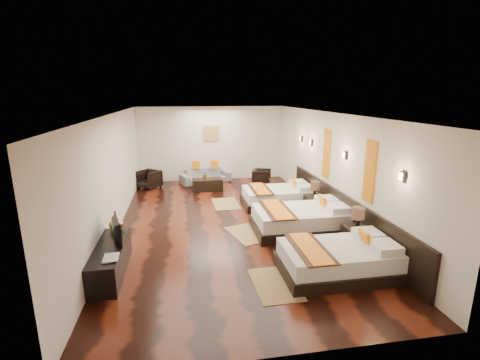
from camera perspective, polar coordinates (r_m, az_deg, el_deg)
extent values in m
cube|color=black|center=(9.01, -1.96, -7.13)|extent=(5.50, 9.50, 0.01)
cube|color=white|center=(8.41, -2.12, 10.95)|extent=(5.50, 9.50, 0.01)
cube|color=silver|center=(13.25, -4.79, 6.01)|extent=(5.50, 0.01, 2.80)
cube|color=silver|center=(8.69, -20.32, 0.83)|extent=(0.01, 9.50, 2.80)
cube|color=silver|center=(9.36, 14.91, 2.16)|extent=(0.01, 9.50, 2.80)
cube|color=black|center=(8.89, 16.39, -4.93)|extent=(0.08, 6.60, 0.90)
cube|color=black|center=(6.88, 15.85, -13.78)|extent=(2.14, 1.33, 0.22)
cube|color=white|center=(6.76, 16.00, -11.79)|extent=(2.04, 1.22, 0.31)
cube|color=orange|center=(6.87, 20.05, -9.15)|extent=(0.16, 0.33, 0.33)
cube|color=#38190F|center=(6.48, 11.53, -11.09)|extent=(0.56, 1.35, 0.02)
cube|color=orange|center=(6.47, 11.54, -10.96)|extent=(0.39, 1.35, 0.02)
cube|color=black|center=(8.59, 10.02, -7.59)|extent=(2.31, 1.43, 0.24)
cube|color=white|center=(8.48, 10.10, -5.79)|extent=(2.20, 1.32, 0.33)
cube|color=orange|center=(8.59, 13.65, -3.65)|extent=(0.17, 0.35, 0.35)
cube|color=#38190F|center=(8.25, 6.18, -4.94)|extent=(0.60, 1.45, 0.02)
cube|color=orange|center=(8.24, 6.18, -4.83)|extent=(0.42, 1.45, 0.02)
cube|color=black|center=(10.42, 6.28, -3.57)|extent=(2.09, 1.29, 0.22)
cube|color=white|center=(10.35, 6.32, -2.21)|extent=(1.99, 1.19, 0.30)
cube|color=orange|center=(10.42, 8.99, -0.65)|extent=(0.16, 0.32, 0.32)
cube|color=#38190F|center=(10.17, 3.38, -1.51)|extent=(0.55, 1.31, 0.02)
cube|color=orange|center=(10.16, 3.38, -1.43)|extent=(0.38, 1.31, 0.02)
cube|color=black|center=(7.77, 18.68, -9.29)|extent=(0.50, 0.50, 0.55)
cylinder|color=black|center=(7.63, 18.91, -6.62)|extent=(0.09, 0.09, 0.22)
cylinder|color=#3F2619|center=(7.56, 19.03, -5.20)|extent=(0.27, 0.27, 0.24)
cube|color=black|center=(9.78, 12.18, -4.06)|extent=(0.48, 0.48, 0.53)
cylinder|color=black|center=(9.67, 12.29, -1.98)|extent=(0.08, 0.08, 0.21)
cylinder|color=#3F2619|center=(9.62, 12.35, -0.89)|extent=(0.25, 0.25, 0.23)
cube|color=#A07E51|center=(6.36, 5.82, -16.81)|extent=(0.78, 1.22, 0.01)
cube|color=#A07E51|center=(8.34, 1.34, -8.89)|extent=(1.05, 1.36, 0.01)
cube|color=#A07E51|center=(10.51, -2.37, -3.93)|extent=(0.80, 1.23, 0.01)
cube|color=black|center=(6.97, -20.67, -12.29)|extent=(0.50, 1.80, 0.55)
imported|color=black|center=(6.95, -20.31, -7.73)|extent=(0.32, 0.81, 0.47)
imported|color=black|center=(6.38, -21.79, -12.03)|extent=(0.27, 0.36, 0.03)
imported|color=brown|center=(7.53, -19.84, -6.65)|extent=(0.37, 0.37, 0.31)
imported|color=slate|center=(12.97, -5.76, 0.74)|extent=(2.00, 1.32, 0.54)
imported|color=black|center=(12.58, -14.88, 0.12)|extent=(0.98, 0.98, 0.64)
imported|color=black|center=(12.60, 3.62, 0.47)|extent=(0.82, 0.81, 0.58)
cube|color=black|center=(11.98, -5.39, -0.74)|extent=(1.03, 0.57, 0.40)
imported|color=#2F6421|center=(11.95, -5.81, 0.82)|extent=(0.28, 0.26, 0.25)
cube|color=#D86014|center=(7.64, 20.73, 1.37)|extent=(0.04, 0.40, 1.30)
cube|color=#D86014|center=(9.56, 14.18, 4.29)|extent=(0.04, 0.40, 1.30)
cube|color=black|center=(6.70, 25.36, 0.53)|extent=(0.06, 0.12, 0.18)
cube|color=#FFD18C|center=(6.68, 25.15, 0.52)|extent=(0.02, 0.10, 0.14)
cube|color=black|center=(8.55, 17.05, 3.98)|extent=(0.06, 0.12, 0.18)
cube|color=#FFD18C|center=(8.54, 16.86, 3.98)|extent=(0.02, 0.10, 0.14)
cube|color=black|center=(10.54, 11.74, 6.13)|extent=(0.06, 0.12, 0.18)
cube|color=#FFD18C|center=(10.53, 11.59, 6.13)|extent=(0.02, 0.10, 0.14)
cube|color=black|center=(11.37, 10.11, 6.78)|extent=(0.06, 0.12, 0.18)
cube|color=#FFD18C|center=(11.36, 9.96, 6.78)|extent=(0.02, 0.10, 0.14)
cube|color=#AD873F|center=(13.18, -4.82, 7.72)|extent=(0.60, 0.04, 0.60)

